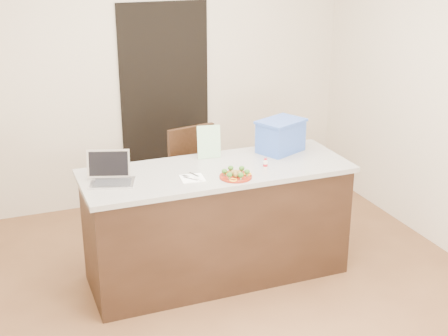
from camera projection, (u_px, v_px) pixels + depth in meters
name	position (u px, v px, depth m)	size (l,w,h in m)	color
ground	(229.00, 290.00, 4.84)	(4.00, 4.00, 0.00)	brown
room_shell	(229.00, 85.00, 4.28)	(4.00, 4.00, 4.00)	white
doorway	(165.00, 104.00, 6.25)	(0.90, 0.02, 2.00)	black
island	(217.00, 223.00, 4.90)	(2.06, 0.76, 0.92)	black
plate	(236.00, 176.00, 4.56)	(0.24, 0.24, 0.02)	maroon
meatballs	(236.00, 173.00, 4.55)	(0.09, 0.10, 0.04)	olive
broccoli	(236.00, 172.00, 4.54)	(0.19, 0.21, 0.04)	#224D14
pepper_rings	(236.00, 175.00, 4.55)	(0.20, 0.22, 0.01)	#F4AD19
napkin	(192.00, 178.00, 4.54)	(0.17, 0.17, 0.01)	white
fork	(189.00, 177.00, 4.54)	(0.08, 0.15, 0.00)	#BBBABF
knife	(197.00, 178.00, 4.53)	(0.05, 0.19, 0.01)	white
yogurt_bottle	(265.00, 164.00, 4.74)	(0.04, 0.04, 0.08)	silver
laptop	(110.00, 174.00, 4.47)	(0.36, 0.33, 0.22)	silver
leaflet	(209.00, 142.00, 4.92)	(0.19, 0.00, 0.26)	white
blue_box	(281.00, 136.00, 5.07)	(0.45, 0.40, 0.27)	#3054B0
chair	(196.00, 178.00, 5.48)	(0.53, 0.54, 1.02)	#341D0F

